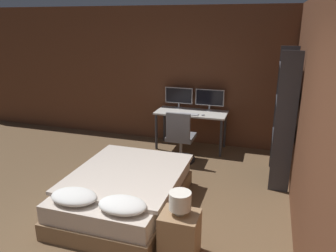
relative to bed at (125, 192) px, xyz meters
name	(u,v)px	position (x,y,z in m)	size (l,w,h in m)	color
wall_back	(198,78)	(0.34, 2.79, 1.10)	(12.00, 0.06, 2.70)	brown
wall_side_right	(308,120)	(2.15, 0.34, 1.10)	(0.06, 12.00, 2.70)	brown
bed	(125,192)	(0.00, 0.00, 0.00)	(1.40, 1.92, 0.57)	#846647
nightstand	(180,235)	(0.94, -0.66, 0.00)	(0.40, 0.35, 0.50)	#997551
bedside_lamp	(180,201)	(0.94, -0.66, 0.41)	(0.23, 0.23, 0.25)	gray
desk	(191,117)	(0.31, 2.41, 0.40)	(1.36, 0.61, 0.75)	beige
monitor_left	(179,96)	(0.00, 2.62, 0.73)	(0.55, 0.16, 0.42)	#B7B7BC
monitor_right	(210,98)	(0.62, 2.62, 0.73)	(0.55, 0.16, 0.42)	#B7B7BC
keyboard	(189,114)	(0.31, 2.21, 0.50)	(0.36, 0.13, 0.02)	#B7B7BC
computer_mouse	(203,115)	(0.58, 2.21, 0.51)	(0.07, 0.05, 0.04)	#B7B7BC
office_chair	(180,141)	(0.28, 1.73, 0.13)	(0.52, 0.52, 0.94)	black
bookshelf	(285,112)	(1.96, 1.45, 0.87)	(0.28, 0.87, 2.05)	#333338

